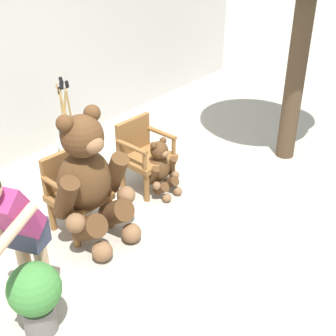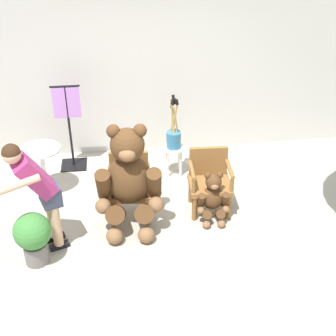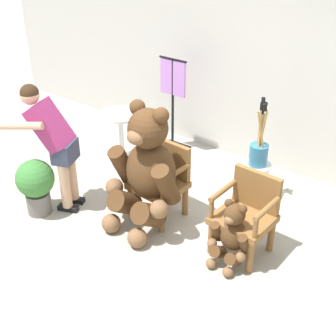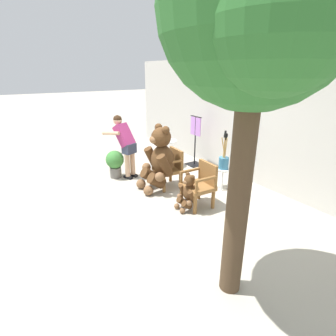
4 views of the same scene
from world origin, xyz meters
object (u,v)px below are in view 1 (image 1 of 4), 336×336
Objects in this scene: person_visitor at (16,227)px; brush_bucket at (67,127)px; wooden_chair_left at (75,190)px; wooden_chair_right at (143,153)px; teddy_bear_large at (89,179)px; potted_plant at (35,295)px; white_stool at (70,148)px; teddy_bear_small at (161,168)px.

brush_bucket is (1.79, 1.54, -0.25)m from person_visitor.
wooden_chair_right is at bearing 0.00° from wooden_chair_left.
potted_plant is (-1.15, -0.59, -0.31)m from teddy_bear_large.
white_stool is 0.30m from brush_bucket.
white_stool is at bearing 69.79° from brush_bucket.
brush_bucket reaches higher than white_stool.
brush_bucket is at bearing 58.96° from teddy_bear_large.
wooden_chair_right is 1.03m from brush_bucket.
teddy_bear_large is at bearing 17.46° from person_visitor.
wooden_chair_left is 1.01× the size of brush_bucket.
white_stool is 0.68× the size of potted_plant.
person_visitor is at bearing -164.62° from wooden_chair_right.
teddy_bear_small is 0.84× the size of brush_bucket.
brush_bucket is (0.72, 0.95, 0.19)m from wooden_chair_left.
wooden_chair_right is 1.15m from teddy_bear_large.
potted_plant is at bearing -152.85° from teddy_bear_large.
person_visitor reaches higher than brush_bucket.
wooden_chair_left is at bearing -127.12° from white_stool.
potted_plant is at bearing -109.25° from person_visitor.
teddy_bear_small is (1.09, -0.02, -0.35)m from teddy_bear_large.
person_visitor reaches higher than teddy_bear_large.
teddy_bear_large is 3.13× the size of white_stool.
white_stool is (0.73, 1.21, -0.35)m from teddy_bear_large.
wooden_chair_right is at bearing 13.32° from teddy_bear_large.
teddy_bear_large is (-1.09, -0.26, 0.24)m from wooden_chair_right.
teddy_bear_small is at bearing -73.51° from white_stool.
teddy_bear_small is at bearing -1.14° from teddy_bear_large.
teddy_bear_large is (-0.01, -0.26, 0.24)m from wooden_chair_left.
teddy_bear_small is at bearing -73.49° from brush_bucket.
potted_plant is (-2.24, -0.57, 0.04)m from teddy_bear_small.
teddy_bear_large is at bearing -91.95° from wooden_chair_left.
teddy_bear_large is 1.33m from potted_plant.
white_stool is at bearing 106.49° from teddy_bear_small.
person_visitor reaches higher than teddy_bear_small.
wooden_chair_left is 1.30m from person_visitor.
wooden_chair_left is at bearing 36.20° from potted_plant.
white_stool is 0.54× the size of brush_bucket.
wooden_chair_right is 1.26× the size of potted_plant.
wooden_chair_left is 1.44m from potted_plant.
person_visitor is at bearing -139.25° from white_stool.
brush_bucket is at bearing 111.26° from wooden_chair_right.
teddy_bear_large reaches higher than potted_plant.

